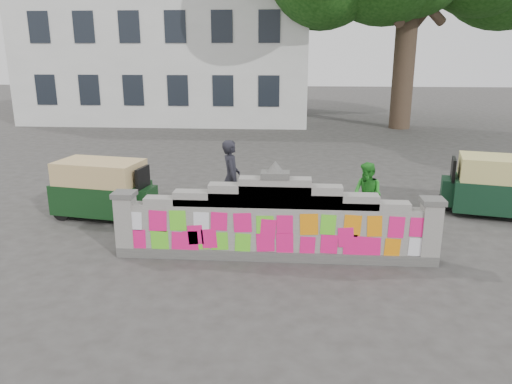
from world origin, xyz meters
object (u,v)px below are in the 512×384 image
cyclist_bike (232,202)px  pedestrian (367,196)px  rickshaw_right (500,186)px  cyclist_rider (231,188)px  rickshaw_left (103,188)px

cyclist_bike → pedestrian: pedestrian is taller
rickshaw_right → cyclist_bike: bearing=23.0°
cyclist_rider → rickshaw_left: 3.25m
cyclist_bike → cyclist_rider: size_ratio=1.12×
cyclist_bike → rickshaw_right: 6.76m
cyclist_bike → cyclist_rider: cyclist_rider is taller
pedestrian → rickshaw_left: bearing=-135.8°
cyclist_rider → rickshaw_right: bearing=-91.2°
cyclist_bike → pedestrian: size_ratio=1.29×
rickshaw_left → cyclist_rider: bearing=5.4°
cyclist_rider → rickshaw_left: bearing=74.8°
cyclist_bike → cyclist_rider: bearing=-0.0°
pedestrian → rickshaw_left: 6.45m
pedestrian → rickshaw_right: bearing=65.9°
cyclist_bike → cyclist_rider: 0.37m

